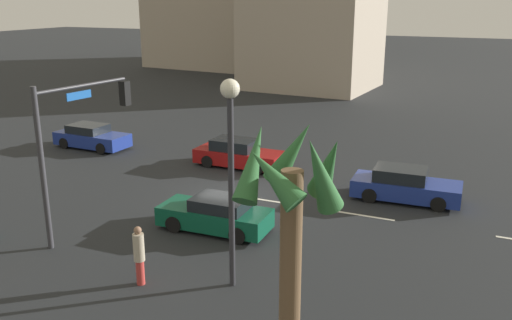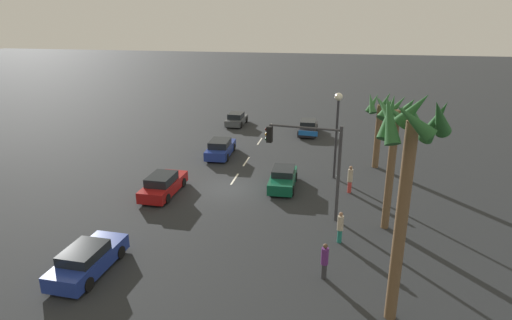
{
  "view_description": "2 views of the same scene",
  "coord_description": "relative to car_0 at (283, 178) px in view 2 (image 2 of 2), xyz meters",
  "views": [
    {
      "loc": [
        -10.42,
        20.89,
        8.56
      ],
      "look_at": [
        -1.5,
        0.94,
        2.09
      ],
      "focal_mm": 38.8,
      "sensor_mm": 36.0,
      "label": 1
    },
    {
      "loc": [
        27.18,
        7.28,
        11.65
      ],
      "look_at": [
        -0.63,
        1.86,
        2.02
      ],
      "focal_mm": 30.3,
      "sensor_mm": 36.0,
      "label": 2
    }
  ],
  "objects": [
    {
      "name": "car_5",
      "position": [
        12.34,
        -7.63,
        0.02
      ],
      "size": [
        4.53,
        2.01,
        1.38
      ],
      "color": "navy",
      "rests_on": "ground_plane"
    },
    {
      "name": "palm_tree_1",
      "position": [
        -5.51,
        6.68,
        3.64
      ],
      "size": [
        2.48,
        2.33,
        6.03
      ],
      "color": "brown",
      "rests_on": "ground_plane"
    },
    {
      "name": "lane_stripe_2",
      "position": [
        -4.88,
        -3.71,
        -0.62
      ],
      "size": [
        2.38,
        0.14,
        0.01
      ],
      "primitive_type": "cube",
      "color": "silver",
      "rests_on": "ground_plane"
    },
    {
      "name": "palm_tree_0",
      "position": [
        5.05,
        6.58,
        5.19
      ],
      "size": [
        2.38,
        2.71,
        7.72
      ],
      "color": "brown",
      "rests_on": "ground_plane"
    },
    {
      "name": "car_2",
      "position": [
        -16.88,
        -7.43,
        -0.01
      ],
      "size": [
        3.99,
        1.86,
        1.36
      ],
      "color": "#474C51",
      "rests_on": "ground_plane"
    },
    {
      "name": "lane_stripe_1",
      "position": [
        -10.97,
        -3.71,
        -0.62
      ],
      "size": [
        2.35,
        0.14,
        0.01
      ],
      "primitive_type": "cube",
      "color": "silver",
      "rests_on": "ground_plane"
    },
    {
      "name": "pedestrian_1",
      "position": [
        0.17,
        4.62,
        0.4
      ],
      "size": [
        0.42,
        0.42,
        1.92
      ],
      "color": "#BF3833",
      "rests_on": "ground_plane"
    },
    {
      "name": "car_1",
      "position": [
        -5.99,
        -6.23,
        0.04
      ],
      "size": [
        4.66,
        2.08,
        1.45
      ],
      "color": "navy",
      "rests_on": "ground_plane"
    },
    {
      "name": "traffic_signal",
      "position": [
        4.42,
        2.25,
        3.27
      ],
      "size": [
        0.78,
        4.49,
        5.76
      ],
      "color": "#38383D",
      "rests_on": "ground_plane"
    },
    {
      "name": "car_0",
      "position": [
        0.0,
        0.0,
        0.0
      ],
      "size": [
        4.29,
        1.89,
        1.34
      ],
      "color": "#0F5138",
      "rests_on": "ground_plane"
    },
    {
      "name": "palm_tree_2",
      "position": [
        12.98,
        6.12,
        6.12
      ],
      "size": [
        2.39,
        2.67,
        9.21
      ],
      "color": "brown",
      "rests_on": "ground_plane"
    },
    {
      "name": "pedestrian_2",
      "position": [
        10.73,
        3.36,
        0.32
      ],
      "size": [
        0.44,
        0.44,
        1.79
      ],
      "color": "#333338",
      "rests_on": "ground_plane"
    },
    {
      "name": "ground_plane",
      "position": [
        1.06,
        -3.71,
        -0.63
      ],
      "size": [
        220.0,
        220.0,
        0.0
      ],
      "primitive_type": "plane",
      "color": "#232628"
    },
    {
      "name": "lane_stripe_3",
      "position": [
        -0.78,
        -3.71,
        -0.62
      ],
      "size": [
        2.29,
        0.14,
        0.01
      ],
      "primitive_type": "cube",
      "color": "silver",
      "rests_on": "ground_plane"
    },
    {
      "name": "car_4",
      "position": [
        2.83,
        -7.8,
        0.03
      ],
      "size": [
        4.67,
        1.93,
        1.44
      ],
      "color": "maroon",
      "rests_on": "ground_plane"
    },
    {
      "name": "car_3",
      "position": [
        -14.8,
        0.59,
        -0.02
      ],
      "size": [
        4.58,
        1.87,
        1.32
      ],
      "color": "black",
      "rests_on": "ground_plane"
    },
    {
      "name": "lane_stripe_0",
      "position": [
        -16.94,
        -3.71,
        -0.62
      ],
      "size": [
        2.23,
        0.14,
        0.01
      ],
      "primitive_type": "cube",
      "color": "silver",
      "rests_on": "ground_plane"
    },
    {
      "name": "streetlamp",
      "position": [
        -2.45,
        3.51,
        3.82
      ],
      "size": [
        0.56,
        0.56,
        6.38
      ],
      "color": "#2D2D33",
      "rests_on": "ground_plane"
    },
    {
      "name": "pedestrian_0",
      "position": [
        7.22,
        4.03,
        0.31
      ],
      "size": [
        0.41,
        0.41,
        1.77
      ],
      "color": "#1E7266",
      "rests_on": "ground_plane"
    }
  ]
}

